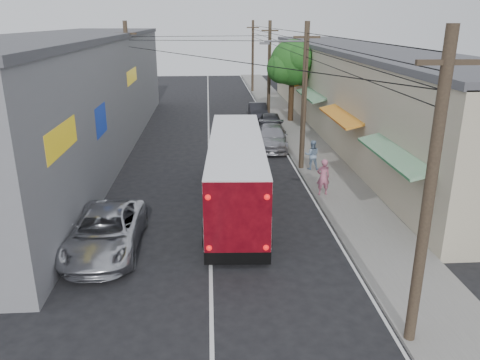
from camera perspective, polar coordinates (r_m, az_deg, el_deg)
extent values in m
plane|color=black|center=(14.45, -3.52, -15.01)|extent=(120.00, 120.00, 0.00)
cube|color=slate|center=(33.60, 7.37, 5.05)|extent=(3.00, 80.00, 0.12)
cube|color=#C3B69B|center=(36.06, 14.11, 10.36)|extent=(6.00, 40.00, 6.00)
cube|color=#4C4C51|center=(35.76, 14.52, 15.27)|extent=(6.20, 40.00, 0.30)
cube|color=#1C7E3B|center=(20.21, 18.56, 3.17)|extent=(1.39, 6.00, 0.46)
cube|color=orange|center=(27.57, 12.45, 7.75)|extent=(1.39, 6.00, 0.46)
cube|color=#1C7E3B|center=(35.22, 8.89, 10.33)|extent=(1.39, 6.00, 0.46)
cube|color=orange|center=(42.99, 6.58, 11.97)|extent=(1.39, 6.00, 0.46)
cube|color=#1C7E3B|center=(50.83, 4.96, 13.10)|extent=(1.39, 6.00, 0.46)
cube|color=gray|center=(31.51, -19.83, 9.56)|extent=(7.00, 36.00, 7.00)
cube|color=#4C4C51|center=(31.20, -20.59, 16.07)|extent=(7.20, 36.00, 0.30)
cube|color=yellow|center=(17.22, -21.05, 4.73)|extent=(0.12, 3.50, 1.00)
cube|color=#1433A5|center=(23.01, -16.71, 6.99)|extent=(0.12, 2.20, 1.40)
cube|color=yellow|center=(32.59, -13.13, 12.23)|extent=(0.12, 4.00, 0.90)
cylinder|color=#473828|center=(11.95, 21.96, -2.38)|extent=(0.28, 0.28, 8.00)
cube|color=#473828|center=(11.26, 24.00, 12.97)|extent=(1.40, 0.12, 0.12)
cylinder|color=#473828|center=(25.83, 7.82, 9.76)|extent=(0.28, 0.28, 8.00)
cube|color=#473828|center=(25.52, 8.15, 16.86)|extent=(1.40, 0.12, 0.12)
cylinder|color=#473828|center=(40.52, 3.57, 13.20)|extent=(0.28, 0.28, 8.00)
cube|color=#473828|center=(40.32, 3.67, 17.73)|extent=(1.40, 0.12, 0.12)
cylinder|color=#473828|center=(55.37, 1.56, 14.78)|extent=(0.28, 0.28, 8.00)
cube|color=#473828|center=(55.23, 1.59, 18.09)|extent=(1.40, 0.12, 0.12)
cylinder|color=#473828|center=(32.67, -13.33, 11.34)|extent=(0.28, 0.28, 8.00)
cube|color=#473828|center=(32.42, -13.77, 16.95)|extent=(1.40, 0.12, 0.12)
cylinder|color=#59595E|center=(25.33, 5.59, 16.49)|extent=(2.20, 0.10, 0.10)
cube|color=#59595E|center=(25.18, 3.00, 16.31)|extent=(0.50, 0.18, 0.12)
cylinder|color=#3F2B19|center=(39.05, 6.25, 9.95)|extent=(0.44, 0.44, 4.00)
sphere|color=#124415|center=(38.72, 6.40, 14.04)|extent=(3.60, 3.60, 3.60)
sphere|color=#124415|center=(39.54, 7.68, 13.22)|extent=(2.60, 2.60, 2.60)
sphere|color=#124415|center=(38.21, 5.12, 13.42)|extent=(2.40, 2.40, 2.40)
sphere|color=#124415|center=(37.78, 7.31, 14.50)|extent=(2.20, 2.20, 2.20)
sphere|color=#124415|center=(39.53, 5.74, 14.46)|extent=(2.00, 2.00, 2.00)
cube|color=white|center=(20.81, -0.46, -0.73)|extent=(2.83, 11.02, 1.73)
cube|color=black|center=(20.85, -0.48, 2.99)|extent=(2.76, 9.21, 0.91)
cube|color=white|center=(20.24, -0.47, 4.36)|extent=(2.83, 11.02, 0.45)
cube|color=maroon|center=(15.43, -0.30, -4.90)|extent=(2.26, 0.19, 2.64)
cube|color=black|center=(16.06, -0.29, -9.51)|extent=(2.28, 0.21, 0.45)
sphere|color=red|center=(15.86, -3.79, -8.26)|extent=(0.20, 0.20, 0.20)
sphere|color=red|center=(15.88, 3.19, -8.22)|extent=(0.20, 0.20, 0.20)
sphere|color=red|center=(15.12, -3.93, -2.12)|extent=(0.20, 0.20, 0.20)
sphere|color=red|center=(15.13, 3.31, -2.08)|extent=(0.20, 0.20, 0.20)
cylinder|color=black|center=(17.54, -4.10, -6.80)|extent=(0.32, 0.92, 0.91)
cylinder|color=black|center=(17.56, 3.39, -6.75)|extent=(0.32, 0.92, 0.91)
cylinder|color=black|center=(23.60, -3.27, 0.14)|extent=(0.32, 0.92, 0.91)
cylinder|color=black|center=(23.62, 2.25, 0.17)|extent=(0.32, 0.92, 0.91)
cylinder|color=black|center=(24.90, -3.15, 1.16)|extent=(0.32, 0.92, 0.91)
cylinder|color=black|center=(24.91, 2.09, 1.18)|extent=(0.32, 0.92, 0.91)
imported|color=silver|center=(17.81, -16.07, -6.08)|extent=(2.50, 5.40, 1.50)
imported|color=#94949B|center=(30.97, 3.88, 5.24)|extent=(2.61, 5.20, 1.45)
imported|color=#28282E|center=(34.94, 3.75, 6.86)|extent=(2.16, 4.54, 1.50)
imported|color=black|center=(40.12, 2.20, 8.37)|extent=(1.51, 4.13, 1.35)
imported|color=#C06582|center=(22.50, 10.11, 0.36)|extent=(0.66, 0.46, 1.75)
imported|color=#819BBB|center=(26.28, 8.77, 3.05)|extent=(0.88, 0.73, 1.66)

